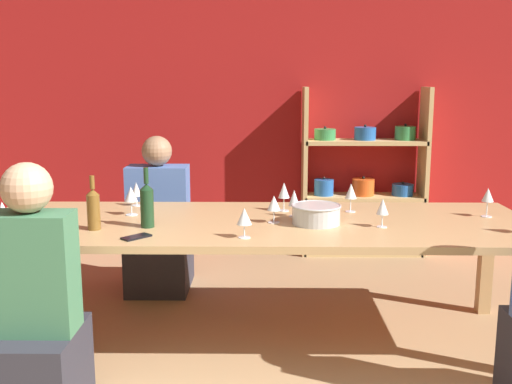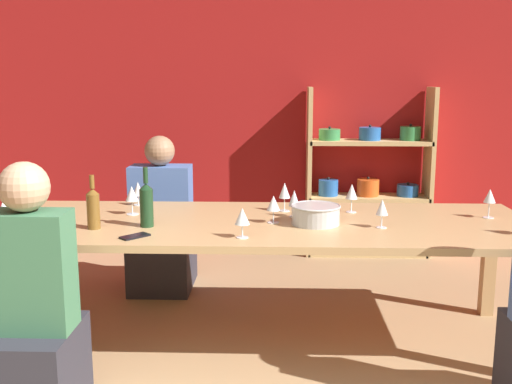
{
  "view_description": "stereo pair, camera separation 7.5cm",
  "coord_description": "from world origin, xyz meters",
  "px_view_note": "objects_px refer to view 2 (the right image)",
  "views": [
    {
      "loc": [
        0.19,
        -1.54,
        1.52
      ],
      "look_at": [
        0.15,
        1.89,
        0.88
      ],
      "focal_mm": 42.0,
      "sensor_mm": 36.0,
      "label": 1
    },
    {
      "loc": [
        0.26,
        -1.54,
        1.52
      ],
      "look_at": [
        0.15,
        1.89,
        0.88
      ],
      "focal_mm": 42.0,
      "sensor_mm": 36.0,
      "label": 2
    }
  ],
  "objects_px": {
    "dining_table": "(255,231)",
    "person_far_a": "(162,234)",
    "person_near_b": "(34,322)",
    "wine_glass_white_d": "(132,195)",
    "wine_glass_empty_c": "(273,204)",
    "wine_glass_empty_d": "(490,197)",
    "wine_bottle_green": "(93,207)",
    "wine_glass_white_b": "(4,209)",
    "wine_glass_empty_a": "(285,191)",
    "cell_phone": "(135,236)",
    "wine_glass_empty_b": "(382,208)",
    "wine_glass_red_b": "(352,192)",
    "wine_glass_white_a": "(138,190)",
    "mixing_bowl": "(316,214)",
    "shelf_unit": "(369,184)",
    "wine_bottle_dark": "(146,204)",
    "wine_glass_red_c": "(294,199)",
    "wine_glass_red_a": "(242,217)"
  },
  "relations": [
    {
      "from": "wine_glass_empty_b",
      "to": "wine_glass_red_a",
      "type": "bearing_deg",
      "value": -162.59
    },
    {
      "from": "wine_bottle_green",
      "to": "person_far_a",
      "type": "height_order",
      "value": "person_far_a"
    },
    {
      "from": "dining_table",
      "to": "wine_glass_white_a",
      "type": "bearing_deg",
      "value": 151.86
    },
    {
      "from": "mixing_bowl",
      "to": "wine_glass_white_a",
      "type": "bearing_deg",
      "value": 156.92
    },
    {
      "from": "dining_table",
      "to": "wine_glass_empty_a",
      "type": "xyz_separation_m",
      "value": [
        0.17,
        0.27,
        0.19
      ]
    },
    {
      "from": "wine_bottle_green",
      "to": "wine_glass_empty_b",
      "type": "relative_size",
      "value": 1.85
    },
    {
      "from": "wine_glass_white_d",
      "to": "person_near_b",
      "type": "height_order",
      "value": "person_near_b"
    },
    {
      "from": "dining_table",
      "to": "wine_glass_white_d",
      "type": "height_order",
      "value": "wine_glass_white_d"
    },
    {
      "from": "mixing_bowl",
      "to": "person_near_b",
      "type": "height_order",
      "value": "person_near_b"
    },
    {
      "from": "wine_bottle_green",
      "to": "wine_glass_empty_d",
      "type": "xyz_separation_m",
      "value": [
        2.23,
        0.33,
        0.01
      ]
    },
    {
      "from": "dining_table",
      "to": "wine_glass_empty_c",
      "type": "distance_m",
      "value": 0.2
    },
    {
      "from": "wine_glass_empty_c",
      "to": "wine_glass_white_d",
      "type": "height_order",
      "value": "wine_glass_white_d"
    },
    {
      "from": "wine_glass_empty_a",
      "to": "wine_glass_empty_b",
      "type": "distance_m",
      "value": 0.66
    },
    {
      "from": "wine_glass_red_b",
      "to": "wine_glass_white_b",
      "type": "relative_size",
      "value": 1.15
    },
    {
      "from": "wine_glass_red_a",
      "to": "wine_glass_empty_d",
      "type": "bearing_deg",
      "value": 19.28
    },
    {
      "from": "cell_phone",
      "to": "wine_glass_white_d",
      "type": "bearing_deg",
      "value": 104.7
    },
    {
      "from": "cell_phone",
      "to": "person_far_a",
      "type": "height_order",
      "value": "person_far_a"
    },
    {
      "from": "mixing_bowl",
      "to": "wine_glass_red_c",
      "type": "bearing_deg",
      "value": 123.1
    },
    {
      "from": "wine_bottle_dark",
      "to": "wine_glass_red_c",
      "type": "distance_m",
      "value": 0.86
    },
    {
      "from": "wine_glass_red_b",
      "to": "wine_glass_white_d",
      "type": "distance_m",
      "value": 1.32
    },
    {
      "from": "shelf_unit",
      "to": "wine_glass_white_d",
      "type": "height_order",
      "value": "shelf_unit"
    },
    {
      "from": "wine_bottle_dark",
      "to": "person_near_b",
      "type": "distance_m",
      "value": 0.87
    },
    {
      "from": "wine_glass_white_a",
      "to": "wine_glass_empty_a",
      "type": "distance_m",
      "value": 0.95
    },
    {
      "from": "wine_bottle_dark",
      "to": "wine_glass_red_c",
      "type": "relative_size",
      "value": 2.07
    },
    {
      "from": "wine_bottle_green",
      "to": "person_near_b",
      "type": "bearing_deg",
      "value": -99.8
    },
    {
      "from": "wine_glass_empty_c",
      "to": "person_far_a",
      "type": "distance_m",
      "value": 1.33
    },
    {
      "from": "shelf_unit",
      "to": "wine_glass_white_a",
      "type": "relative_size",
      "value": 9.65
    },
    {
      "from": "shelf_unit",
      "to": "person_near_b",
      "type": "distance_m",
      "value": 3.28
    },
    {
      "from": "wine_glass_white_a",
      "to": "wine_glass_white_d",
      "type": "distance_m",
      "value": 0.27
    },
    {
      "from": "person_near_b",
      "to": "wine_glass_white_d",
      "type": "bearing_deg",
      "value": 76.5
    },
    {
      "from": "wine_glass_empty_a",
      "to": "wine_glass_empty_d",
      "type": "relative_size",
      "value": 1.03
    },
    {
      "from": "wine_bottle_green",
      "to": "wine_glass_white_b",
      "type": "distance_m",
      "value": 0.49
    },
    {
      "from": "wine_bottle_dark",
      "to": "wine_glass_white_a",
      "type": "distance_m",
      "value": 0.59
    },
    {
      "from": "wine_glass_red_c",
      "to": "person_far_a",
      "type": "height_order",
      "value": "person_far_a"
    },
    {
      "from": "shelf_unit",
      "to": "wine_glass_white_b",
      "type": "bearing_deg",
      "value": -138.01
    },
    {
      "from": "wine_glass_empty_a",
      "to": "person_far_a",
      "type": "relative_size",
      "value": 0.16
    },
    {
      "from": "dining_table",
      "to": "person_far_a",
      "type": "distance_m",
      "value": 1.19
    },
    {
      "from": "wine_bottle_green",
      "to": "person_near_b",
      "type": "xyz_separation_m",
      "value": [
        -0.11,
        -0.61,
        -0.4
      ]
    },
    {
      "from": "dining_table",
      "to": "wine_glass_red_b",
      "type": "bearing_deg",
      "value": 23.29
    },
    {
      "from": "wine_glass_red_b",
      "to": "wine_glass_white_b",
      "type": "xyz_separation_m",
      "value": [
        -1.93,
        -0.46,
        -0.02
      ]
    },
    {
      "from": "wine_bottle_green",
      "to": "wine_glass_red_b",
      "type": "relative_size",
      "value": 1.68
    },
    {
      "from": "wine_glass_empty_c",
      "to": "wine_glass_empty_d",
      "type": "relative_size",
      "value": 0.91
    },
    {
      "from": "wine_bottle_green",
      "to": "wine_bottle_dark",
      "type": "relative_size",
      "value": 0.89
    },
    {
      "from": "wine_glass_white_d",
      "to": "wine_glass_empty_b",
      "type": "bearing_deg",
      "value": -11.02
    },
    {
      "from": "wine_glass_empty_a",
      "to": "wine_glass_white_b",
      "type": "bearing_deg",
      "value": -162.4
    },
    {
      "from": "wine_glass_empty_a",
      "to": "person_far_a",
      "type": "bearing_deg",
      "value": 144.16
    },
    {
      "from": "wine_glass_white_a",
      "to": "wine_glass_empty_b",
      "type": "xyz_separation_m",
      "value": [
        1.46,
        -0.55,
        0.01
      ]
    },
    {
      "from": "wine_glass_white_b",
      "to": "wine_glass_empty_d",
      "type": "xyz_separation_m",
      "value": [
        2.72,
        0.34,
        0.02
      ]
    },
    {
      "from": "wine_glass_empty_a",
      "to": "wine_glass_empty_d",
      "type": "xyz_separation_m",
      "value": [
        1.19,
        -0.14,
        0.0
      ]
    },
    {
      "from": "wine_bottle_dark",
      "to": "wine_glass_red_c",
      "type": "height_order",
      "value": "wine_bottle_dark"
    }
  ]
}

